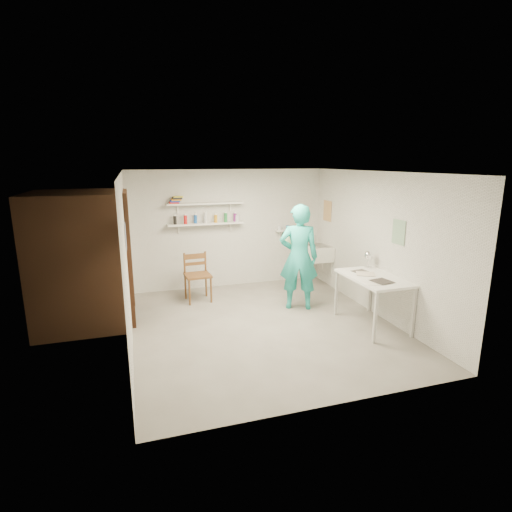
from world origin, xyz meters
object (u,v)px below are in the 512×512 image
object	(u,v)px
man	(299,257)
wooden_chair	(198,275)
belfast_sink	(318,253)
wall_clock	(290,238)
work_table	(372,301)
desk_lamp	(369,255)

from	to	relation	value
man	wooden_chair	distance (m)	1.91
man	belfast_sink	bearing A→B (deg)	-108.57
man	wooden_chair	size ratio (longest dim) A/B	1.88
man	wooden_chair	xyz separation A→B (m)	(-1.63, 0.90, -0.44)
wall_clock	work_table	size ratio (longest dim) A/B	0.27
man	work_table	bearing A→B (deg)	147.32
desk_lamp	belfast_sink	bearing A→B (deg)	93.01
man	work_table	size ratio (longest dim) A/B	1.53
wooden_chair	work_table	world-z (taller)	wooden_chair
wall_clock	work_table	bearing A→B (deg)	-34.92
man	work_table	world-z (taller)	man
wall_clock	wooden_chair	size ratio (longest dim) A/B	0.34
man	wall_clock	size ratio (longest dim) A/B	5.56
belfast_sink	work_table	size ratio (longest dim) A/B	0.49
wooden_chair	man	bearing A→B (deg)	-32.31
wall_clock	wooden_chair	bearing A→B (deg)	176.63
wooden_chair	desk_lamp	bearing A→B (deg)	-32.99
belfast_sink	man	distance (m)	1.47
man	wooden_chair	bearing A→B (deg)	-8.20
belfast_sink	wooden_chair	bearing A→B (deg)	-174.88
wooden_chair	desk_lamp	distance (m)	3.08
man	desk_lamp	size ratio (longest dim) A/B	12.22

